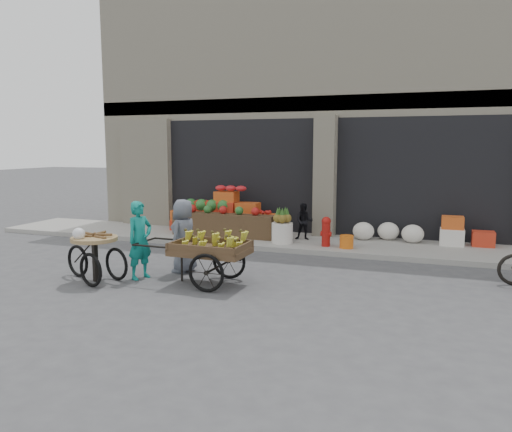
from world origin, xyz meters
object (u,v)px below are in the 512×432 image
(banana_cart, at_px, (208,247))
(vendor_woman, at_px, (140,240))
(vendor_grey, at_px, (184,236))
(tricycle_cart, at_px, (95,251))
(orange_bucket, at_px, (347,242))
(fire_hydrant, at_px, (326,230))
(seated_person, at_px, (304,222))
(pineapple_bin, at_px, (282,233))

(banana_cart, relative_size, vendor_woman, 1.57)
(vendor_grey, bearing_deg, vendor_woman, -30.19)
(banana_cart, height_order, tricycle_cart, banana_cart)
(orange_bucket, height_order, banana_cart, banana_cart)
(fire_hydrant, relative_size, seated_person, 0.76)
(seated_person, distance_m, vendor_woman, 4.75)
(orange_bucket, xyz_separation_m, vendor_grey, (-2.76, -2.83, 0.46))
(pineapple_bin, bearing_deg, vendor_grey, -111.53)
(seated_person, bearing_deg, tricycle_cart, -130.40)
(pineapple_bin, xyz_separation_m, vendor_woman, (-1.69, -3.66, 0.37))
(pineapple_bin, distance_m, orange_bucket, 1.61)
(orange_bucket, height_order, vendor_woman, vendor_woman)
(fire_hydrant, distance_m, vendor_grey, 3.67)
(orange_bucket, xyz_separation_m, vendor_woman, (-3.29, -3.56, 0.47))
(vendor_woman, distance_m, vendor_grey, 0.90)
(vendor_woman, bearing_deg, tricycle_cart, 143.11)
(vendor_woman, height_order, tricycle_cart, vendor_woman)
(pineapple_bin, distance_m, vendor_grey, 3.17)
(fire_hydrant, bearing_deg, pineapple_bin, 177.40)
(orange_bucket, distance_m, vendor_grey, 3.98)
(orange_bucket, bearing_deg, vendor_grey, -134.22)
(seated_person, relative_size, tricycle_cart, 0.64)
(orange_bucket, xyz_separation_m, tricycle_cart, (-3.97, -4.02, 0.30))
(orange_bucket, distance_m, tricycle_cart, 5.66)
(pineapple_bin, bearing_deg, seated_person, 56.31)
(orange_bucket, relative_size, vendor_grey, 0.22)
(orange_bucket, height_order, seated_person, seated_person)
(fire_hydrant, xyz_separation_m, vendor_woman, (-2.79, -3.61, 0.23))
(fire_hydrant, relative_size, vendor_grey, 0.49)
(tricycle_cart, bearing_deg, orange_bucket, 62.17)
(orange_bucket, bearing_deg, tricycle_cart, -134.64)
(pineapple_bin, height_order, vendor_woman, vendor_woman)
(orange_bucket, bearing_deg, pineapple_bin, 176.42)
(fire_hydrant, relative_size, tricycle_cart, 0.49)
(vendor_grey, bearing_deg, pineapple_bin, 164.78)
(vendor_woman, relative_size, tricycle_cart, 1.01)
(vendor_woman, bearing_deg, orange_bucket, -24.06)
(tricycle_cart, distance_m, vendor_grey, 1.70)
(orange_bucket, relative_size, vendor_woman, 0.22)
(pineapple_bin, relative_size, tricycle_cart, 0.36)
(pineapple_bin, distance_m, seated_person, 0.75)
(fire_hydrant, distance_m, vendor_woman, 4.57)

